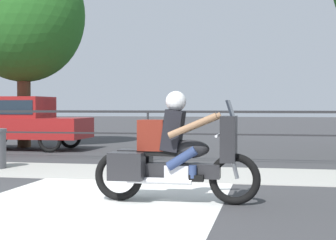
% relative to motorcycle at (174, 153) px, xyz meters
% --- Properties ---
extents(ground_plane, '(120.00, 120.00, 0.00)m').
position_rel_motorcycle_xyz_m(ground_plane, '(-1.60, -0.32, -0.69)').
color(ground_plane, '#38383A').
extents(sidewalk_band, '(44.00, 2.40, 0.01)m').
position_rel_motorcycle_xyz_m(sidewalk_band, '(-1.60, 3.08, -0.69)').
color(sidewalk_band, '#A8A59E').
rests_on(sidewalk_band, ground).
extents(crosswalk_band, '(3.49, 6.00, 0.01)m').
position_rel_motorcycle_xyz_m(crosswalk_band, '(-1.05, -0.52, -0.69)').
color(crosswalk_band, silver).
rests_on(crosswalk_band, ground).
extents(fence_railing, '(36.00, 0.05, 1.25)m').
position_rel_motorcycle_xyz_m(fence_railing, '(-1.60, 5.09, 0.29)').
color(fence_railing, '#232326').
rests_on(fence_railing, ground).
extents(motorcycle, '(2.36, 0.76, 1.57)m').
position_rel_motorcycle_xyz_m(motorcycle, '(0.00, 0.00, 0.00)').
color(motorcycle, black).
rests_on(motorcycle, ground).
extents(parked_car, '(4.14, 1.72, 1.65)m').
position_rel_motorcycle_xyz_m(parked_car, '(-6.38, 7.76, 0.25)').
color(parked_car, maroon).
rests_on(parked_car, ground).
extents(tree_behind_car, '(4.04, 4.04, 6.61)m').
position_rel_motorcycle_xyz_m(tree_behind_car, '(-6.68, 8.70, 3.67)').
color(tree_behind_car, brown).
rests_on(tree_behind_car, ground).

